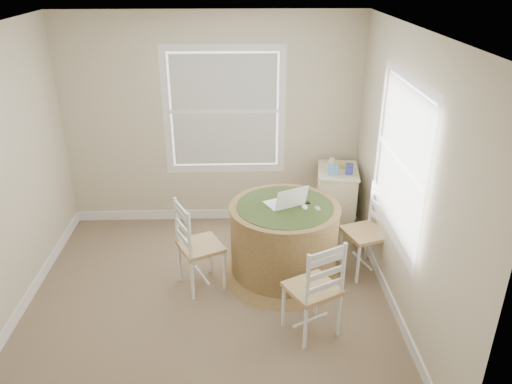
{
  "coord_description": "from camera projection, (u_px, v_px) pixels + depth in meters",
  "views": [
    {
      "loc": [
        0.33,
        -4.03,
        3.1
      ],
      "look_at": [
        0.48,
        0.45,
        1.0
      ],
      "focal_mm": 35.0,
      "sensor_mm": 36.0,
      "label": 1
    }
  ],
  "objects": [
    {
      "name": "mouse",
      "position": [
        304.0,
        207.0,
        5.03
      ],
      "size": [
        0.08,
        0.11,
        0.04
      ],
      "primitive_type": "ellipsoid",
      "rotation": [
        0.0,
        0.0,
        0.12
      ],
      "color": "white",
      "rests_on": "round_table"
    },
    {
      "name": "laptop",
      "position": [
        286.0,
        202.0,
        5.08
      ],
      "size": [
        0.46,
        0.44,
        0.25
      ],
      "rotation": [
        0.0,
        0.0,
        3.59
      ],
      "color": "white",
      "rests_on": "round_table"
    },
    {
      "name": "corner_chest",
      "position": [
        336.0,
        201.0,
        6.07
      ],
      "size": [
        0.56,
        0.69,
        0.84
      ],
      "rotation": [
        0.0,
        0.0,
        -0.14
      ],
      "color": "beige",
      "rests_on": "ground"
    },
    {
      "name": "box_yellow",
      "position": [
        344.0,
        165.0,
        5.94
      ],
      "size": [
        0.16,
        0.12,
        0.06
      ],
      "primitive_type": "cube",
      "rotation": [
        0.0,
        0.0,
        -0.14
      ],
      "color": "gold",
      "rests_on": "corner_chest"
    },
    {
      "name": "keys",
      "position": [
        307.0,
        203.0,
        5.13
      ],
      "size": [
        0.07,
        0.06,
        0.02
      ],
      "primitive_type": "cube",
      "rotation": [
        0.0,
        0.0,
        0.12
      ],
      "color": "black",
      "rests_on": "round_table"
    },
    {
      "name": "chair_left",
      "position": [
        201.0,
        246.0,
        5.03
      ],
      "size": [
        0.54,
        0.55,
        0.95
      ],
      "primitive_type": null,
      "rotation": [
        0.0,
        0.0,
        2.02
      ],
      "color": "white",
      "rests_on": "ground"
    },
    {
      "name": "cup_cream",
      "position": [
        331.0,
        161.0,
        6.01
      ],
      "size": [
        0.07,
        0.07,
        0.09
      ],
      "primitive_type": "cylinder",
      "color": "beige",
      "rests_on": "corner_chest"
    },
    {
      "name": "tissue_box",
      "position": [
        333.0,
        170.0,
        5.74
      ],
      "size": [
        0.14,
        0.14,
        0.1
      ],
      "primitive_type": "cube",
      "rotation": [
        0.0,
        0.0,
        -0.14
      ],
      "color": "#5A91CE",
      "rests_on": "corner_chest"
    },
    {
      "name": "chair_near",
      "position": [
        312.0,
        288.0,
        4.38
      ],
      "size": [
        0.56,
        0.55,
        0.95
      ],
      "primitive_type": null,
      "rotation": [
        0.0,
        0.0,
        3.63
      ],
      "color": "white",
      "rests_on": "ground"
    },
    {
      "name": "phone",
      "position": [
        318.0,
        209.0,
        5.02
      ],
      "size": [
        0.06,
        0.09,
        0.02
      ],
      "primitive_type": "cube",
      "rotation": [
        0.0,
        0.0,
        0.12
      ],
      "color": "#B7BABF",
      "rests_on": "round_table"
    },
    {
      "name": "box_blue",
      "position": [
        350.0,
        169.0,
        5.74
      ],
      "size": [
        0.09,
        0.09,
        0.12
      ],
      "primitive_type": "cube",
      "rotation": [
        0.0,
        0.0,
        -0.14
      ],
      "color": "#34389E",
      "rests_on": "corner_chest"
    },
    {
      "name": "room",
      "position": [
        223.0,
        176.0,
        4.55
      ],
      "size": [
        3.64,
        3.64,
        2.64
      ],
      "color": "#816E52",
      "rests_on": "ground"
    },
    {
      "name": "round_table",
      "position": [
        284.0,
        238.0,
        5.23
      ],
      "size": [
        1.32,
        1.32,
        0.82
      ],
      "rotation": [
        0.0,
        0.0,
        0.12
      ],
      "color": "olive",
      "rests_on": "ground"
    },
    {
      "name": "chair_right",
      "position": [
        365.0,
        233.0,
        5.27
      ],
      "size": [
        0.52,
        0.53,
        0.95
      ],
      "primitive_type": null,
      "rotation": [
        0.0,
        0.0,
        -1.24
      ],
      "color": "white",
      "rests_on": "ground"
    }
  ]
}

